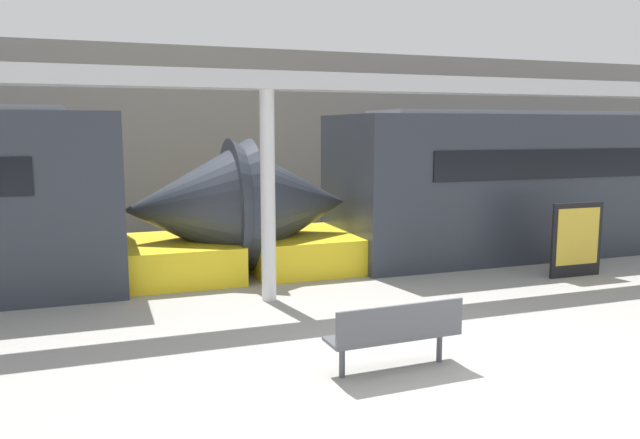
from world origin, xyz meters
The scene contains 7 objects.
ground_plane centered at (0.00, 0.00, 0.00)m, with size 60.00×60.00×0.00m, color #9E9B96.
station_wall centered at (0.00, 11.53, 2.50)m, with size 56.00×0.20×5.00m, color gray.
train_left centered at (8.28, 6.21, 1.53)m, with size 19.03×2.93×3.20m.
bench_near centered at (-0.53, 0.53, 0.49)m, with size 1.63×0.50×0.84m.
poster_board centered at (4.83, 3.63, 0.72)m, with size 1.14×0.07×1.43m.
support_column_near centered at (-1.13, 4.01, 1.71)m, with size 0.24×0.24×3.43m, color silver.
canopy_beam centered at (-1.13, 4.01, 3.57)m, with size 28.00×0.60×0.28m, color #B7B7BC.
Camera 1 is at (-3.71, -5.73, 2.83)m, focal length 35.00 mm.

